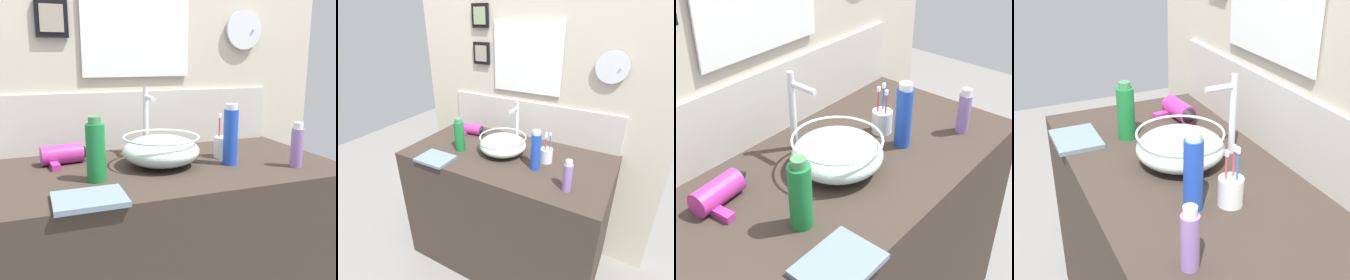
% 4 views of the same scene
% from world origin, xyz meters
% --- Properties ---
extents(vanity_counter, '(1.29, 0.67, 0.86)m').
position_xyz_m(vanity_counter, '(0.00, 0.00, 0.43)').
color(vanity_counter, '#382D26').
rests_on(vanity_counter, ground).
extents(back_panel, '(1.82, 0.10, 2.32)m').
position_xyz_m(back_panel, '(-0.00, 0.36, 1.16)').
color(back_panel, beige).
rests_on(back_panel, ground).
extents(glass_bowl_sink, '(0.30, 0.30, 0.12)m').
position_xyz_m(glass_bowl_sink, '(-0.04, 0.01, 0.92)').
color(glass_bowl_sink, silver).
rests_on(glass_bowl_sink, vanity_counter).
extents(faucet, '(0.02, 0.12, 0.29)m').
position_xyz_m(faucet, '(-0.04, 0.19, 1.02)').
color(faucet, silver).
rests_on(faucet, vanity_counter).
extents(hair_drier, '(0.21, 0.15, 0.08)m').
position_xyz_m(hair_drier, '(-0.38, 0.16, 0.89)').
color(hair_drier, '#B22D8C').
rests_on(hair_drier, vanity_counter).
extents(toothbrush_cup, '(0.07, 0.07, 0.19)m').
position_xyz_m(toothbrush_cup, '(0.25, 0.03, 0.90)').
color(toothbrush_cup, white).
rests_on(toothbrush_cup, vanity_counter).
extents(lotion_bottle, '(0.05, 0.05, 0.17)m').
position_xyz_m(lotion_bottle, '(0.44, -0.19, 0.94)').
color(lotion_bottle, '#8C6BB2').
rests_on(lotion_bottle, vanity_counter).
extents(spray_bottle, '(0.06, 0.06, 0.24)m').
position_xyz_m(spray_bottle, '(0.22, -0.07, 0.97)').
color(spray_bottle, blue).
rests_on(spray_bottle, vanity_counter).
extents(soap_dispenser, '(0.06, 0.06, 0.22)m').
position_xyz_m(soap_dispenser, '(-0.30, -0.09, 0.96)').
color(soap_dispenser, '#197233').
rests_on(soap_dispenser, vanity_counter).
extents(hand_towel, '(0.21, 0.16, 0.02)m').
position_xyz_m(hand_towel, '(-0.36, -0.27, 0.87)').
color(hand_towel, slate).
rests_on(hand_towel, vanity_counter).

